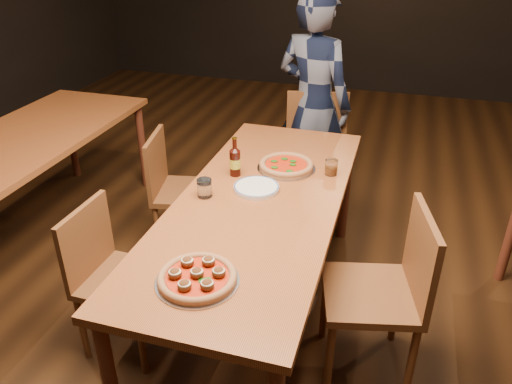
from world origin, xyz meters
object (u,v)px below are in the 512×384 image
(water_glass, at_px, (204,188))
(amber_glass, at_px, (331,167))
(table_left, at_px, (20,150))
(chair_end, at_px, (316,159))
(chair_main_e, at_px, (370,293))
(pizza_meatball, at_px, (197,277))
(chair_main_sw, at_px, (186,191))
(pizza_margherita, at_px, (286,165))
(beer_bottle, at_px, (235,162))
(diner, at_px, (313,104))
(plate_stack, at_px, (256,188))
(table_main, at_px, (259,212))
(chair_main_nw, at_px, (124,279))

(water_glass, distance_m, amber_glass, 0.72)
(table_left, distance_m, chair_end, 1.99)
(table_left, relative_size, chair_main_e, 2.16)
(table_left, relative_size, pizza_meatball, 6.08)
(chair_main_sw, xyz_separation_m, pizza_margherita, (0.70, -0.14, 0.35))
(beer_bottle, xyz_separation_m, diner, (0.21, 1.14, -0.02))
(table_left, distance_m, water_glass, 1.47)
(pizza_margherita, relative_size, beer_bottle, 1.52)
(plate_stack, bearing_deg, amber_glass, 40.45)
(table_main, bearing_deg, pizza_meatball, -93.82)
(pizza_margherita, xyz_separation_m, diner, (-0.04, 0.99, 0.04))
(beer_bottle, bearing_deg, table_main, -48.38)
(table_main, xyz_separation_m, chair_end, (0.09, 1.15, -0.20))
(table_main, xyz_separation_m, pizza_meatball, (-0.05, -0.69, 0.09))
(amber_glass, bearing_deg, table_left, -177.47)
(pizza_margherita, distance_m, amber_glass, 0.25)
(table_main, relative_size, chair_main_nw, 2.41)
(chair_main_sw, bearing_deg, plate_stack, -136.90)
(table_left, height_order, chair_end, chair_end)
(table_main, height_order, diner, diner)
(pizza_meatball, height_order, diner, diner)
(chair_main_e, height_order, chair_end, chair_end)
(beer_bottle, bearing_deg, chair_main_nw, -121.42)
(amber_glass, bearing_deg, plate_stack, -139.55)
(chair_end, distance_m, amber_glass, 0.85)
(plate_stack, bearing_deg, water_glass, -148.65)
(diner, bearing_deg, table_main, 110.46)
(pizza_meatball, relative_size, beer_bottle, 1.52)
(chair_main_sw, relative_size, diner, 0.52)
(pizza_meatball, bearing_deg, beer_bottle, 99.68)
(beer_bottle, xyz_separation_m, amber_glass, (0.50, 0.16, -0.03))
(chair_main_nw, distance_m, amber_glass, 1.24)
(beer_bottle, bearing_deg, table_left, 177.24)
(table_left, bearing_deg, chair_end, 25.36)
(table_main, relative_size, beer_bottle, 9.26)
(table_main, relative_size, water_glass, 21.22)
(chair_main_sw, xyz_separation_m, diner, (0.66, 0.84, 0.39))
(table_main, xyz_separation_m, chair_main_e, (0.60, -0.21, -0.22))
(water_glass, height_order, diner, diner)
(chair_main_nw, distance_m, chair_main_sw, 0.93)
(chair_main_e, height_order, diner, diner)
(table_left, xyz_separation_m, chair_main_nw, (1.12, -0.70, -0.26))
(table_main, xyz_separation_m, diner, (0.01, 1.37, 0.13))
(chair_main_e, relative_size, water_glass, 9.80)
(table_main, distance_m, chair_main_nw, 0.75)
(chair_end, xyz_separation_m, pizza_meatball, (-0.14, -1.84, 0.30))
(chair_end, distance_m, beer_bottle, 1.03)
(beer_bottle, distance_m, water_glass, 0.28)
(chair_end, bearing_deg, table_main, -106.84)
(water_glass, bearing_deg, pizza_margherita, 53.16)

